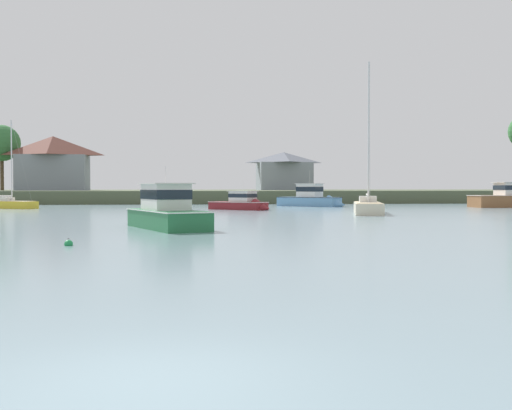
{
  "coord_description": "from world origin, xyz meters",
  "views": [
    {
      "loc": [
        0.47,
        -7.66,
        2.34
      ],
      "look_at": [
        5.79,
        40.35,
        0.98
      ],
      "focal_mm": 43.9,
      "sensor_mm": 36.0,
      "label": 1
    }
  ],
  "objects": [
    {
      "name": "ground_plane",
      "position": [
        0.0,
        0.0,
        0.0
      ],
      "size": [
        546.69,
        546.69,
        0.0
      ],
      "primitive_type": "plane",
      "color": "gray"
    },
    {
      "name": "far_shore_bank",
      "position": [
        0.0,
        107.42,
        0.92
      ],
      "size": [
        246.01,
        56.13,
        1.84
      ],
      "primitive_type": "cube",
      "color": "#4C563D",
      "rests_on": "ground"
    },
    {
      "name": "cruiser_green",
      "position": [
        -0.91,
        28.84,
        0.63
      ],
      "size": [
        5.36,
        9.01,
        4.47
      ],
      "color": "#236B3D",
      "rests_on": "ground"
    },
    {
      "name": "cruiser_skyblue",
      "position": [
        16.08,
        68.11,
        0.64
      ],
      "size": [
        8.38,
        7.96,
        5.32
      ],
      "color": "#669ECC",
      "rests_on": "ground"
    },
    {
      "name": "cruiser_maroon",
      "position": [
        6.43,
        57.38,
        0.46
      ],
      "size": [
        6.82,
        6.42,
        3.74
      ],
      "color": "maroon",
      "rests_on": "ground"
    },
    {
      "name": "sailboat_yellow",
      "position": [
        -19.24,
        64.15,
        0.22
      ],
      "size": [
        6.91,
        4.77,
        10.31
      ],
      "color": "gold",
      "rests_on": "ground"
    },
    {
      "name": "sailboat_cream",
      "position": [
        16.47,
        46.41,
        0.29
      ],
      "size": [
        4.45,
        9.31,
        13.97
      ],
      "color": "beige",
      "rests_on": "ground"
    },
    {
      "name": "mooring_buoy_green",
      "position": [
        -4.27,
        18.1,
        0.06
      ],
      "size": [
        0.34,
        0.34,
        0.4
      ],
      "color": "#1E8C47",
      "rests_on": "ground"
    },
    {
      "name": "mooring_buoy_white",
      "position": [
        5.62,
        73.59,
        0.08
      ],
      "size": [
        0.48,
        0.48,
        0.53
      ],
      "color": "white",
      "rests_on": "ground"
    },
    {
      "name": "shore_tree_center_left",
      "position": [
        -30.19,
        100.72,
        9.68
      ],
      "size": [
        6.06,
        6.06,
        10.91
      ],
      "color": "brown",
      "rests_on": "far_shore_bank"
    },
    {
      "name": "cottage_behind_trees",
      "position": [
        -21.46,
        98.56,
        6.47
      ],
      "size": [
        11.91,
        6.87,
        8.93
      ],
      "color": "gray",
      "rests_on": "far_shore_bank"
    },
    {
      "name": "cottage_hillside",
      "position": [
        18.75,
        109.56,
        5.53
      ],
      "size": [
        10.46,
        9.79,
        7.14
      ],
      "color": "gray",
      "rests_on": "far_shore_bank"
    }
  ]
}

